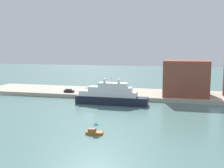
% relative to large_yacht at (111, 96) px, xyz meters
% --- Properties ---
extents(ground, '(400.00, 400.00, 0.00)m').
position_rel_large_yacht_xyz_m(ground, '(-5.04, -8.41, -3.05)').
color(ground, slate).
extents(quay_dock, '(110.00, 22.29, 1.47)m').
position_rel_large_yacht_xyz_m(quay_dock, '(-5.04, 18.73, -2.32)').
color(quay_dock, '#B7AD99').
rests_on(quay_dock, ground).
extents(large_yacht, '(25.16, 4.51, 10.11)m').
position_rel_large_yacht_xyz_m(large_yacht, '(0.00, 0.00, 0.00)').
color(large_yacht, black).
rests_on(large_yacht, ground).
extents(small_motorboat, '(3.86, 1.58, 2.73)m').
position_rel_large_yacht_xyz_m(small_motorboat, '(4.56, -32.89, -2.15)').
color(small_motorboat, '#C66019').
rests_on(small_motorboat, ground).
extents(harbor_building, '(16.50, 15.27, 13.31)m').
position_rel_large_yacht_xyz_m(harbor_building, '(25.28, 17.17, 5.08)').
color(harbor_building, brown).
rests_on(harbor_building, quay_dock).
extents(parked_car, '(4.08, 1.68, 1.34)m').
position_rel_large_yacht_xyz_m(parked_car, '(-20.56, 11.97, -1.00)').
color(parked_car, black).
rests_on(parked_car, quay_dock).
extents(person_figure, '(0.36, 0.36, 1.61)m').
position_rel_large_yacht_xyz_m(person_figure, '(-14.87, 16.62, -0.84)').
color(person_figure, '#334C8C').
rests_on(person_figure, quay_dock).
extents(mooring_bollard, '(0.47, 0.47, 0.61)m').
position_rel_large_yacht_xyz_m(mooring_bollard, '(0.21, 8.96, -1.28)').
color(mooring_bollard, black).
rests_on(mooring_bollard, quay_dock).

